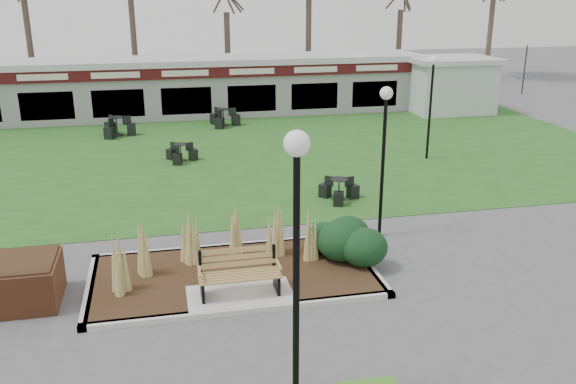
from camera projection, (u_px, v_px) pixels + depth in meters
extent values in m
plane|color=#515154|center=(241.00, 303.00, 12.62)|extent=(100.00, 100.00, 0.00)
cube|color=#23561B|center=(198.00, 155.00, 23.73)|extent=(34.00, 16.00, 0.02)
cube|color=#2F2013|center=(234.00, 275.00, 13.71)|extent=(6.22, 3.22, 0.12)
cube|color=#B7B7B2|center=(244.00, 310.00, 12.22)|extent=(6.40, 0.18, 0.12)
cube|color=#B7B7B2|center=(225.00, 247.00, 15.21)|extent=(6.40, 0.18, 0.12)
cube|color=#B7B7B2|center=(90.00, 289.00, 13.09)|extent=(0.18, 3.40, 0.12)
cube|color=#B7B7B2|center=(365.00, 262.00, 14.34)|extent=(0.18, 3.40, 0.12)
cube|color=#B7B7B2|center=(240.00, 297.00, 12.74)|extent=(2.20, 1.20, 0.13)
cone|color=#A48A52|center=(145.00, 249.00, 13.50)|extent=(0.36, 0.36, 1.15)
cone|color=#A48A52|center=(190.00, 239.00, 14.07)|extent=(0.36, 0.36, 1.15)
cone|color=#A48A52|center=(236.00, 232.00, 14.48)|extent=(0.36, 0.36, 1.15)
cone|color=#A48A52|center=(275.00, 232.00, 14.47)|extent=(0.36, 0.36, 1.15)
cone|color=#A48A52|center=(311.00, 235.00, 14.27)|extent=(0.36, 0.36, 1.15)
cone|color=#A48A52|center=(121.00, 267.00, 12.66)|extent=(0.36, 0.36, 1.15)
ellipsoid|color=black|center=(342.00, 240.00, 14.26)|extent=(1.21, 1.10, 0.99)
ellipsoid|color=black|center=(364.00, 247.00, 13.98)|extent=(1.10, 1.00, 0.90)
ellipsoid|color=black|center=(348.00, 234.00, 14.80)|extent=(1.06, 0.96, 0.86)
ellipsoid|color=black|center=(324.00, 238.00, 14.69)|extent=(0.92, 0.84, 0.76)
cube|color=#AA864D|center=(240.00, 275.00, 12.58)|extent=(1.70, 0.57, 0.04)
cube|color=#AA864D|center=(237.00, 257.00, 12.78)|extent=(1.70, 0.13, 0.44)
cube|color=black|center=(202.00, 289.00, 12.50)|extent=(0.06, 0.55, 0.42)
cube|color=black|center=(277.00, 281.00, 12.81)|extent=(0.06, 0.55, 0.42)
cube|color=black|center=(200.00, 262.00, 12.62)|extent=(0.06, 0.06, 0.50)
cube|color=black|center=(274.00, 255.00, 12.94)|extent=(0.06, 0.06, 0.50)
cube|color=#AA864D|center=(199.00, 272.00, 12.34)|extent=(0.05, 0.50, 0.04)
cube|color=#AA864D|center=(279.00, 264.00, 12.67)|extent=(0.05, 0.50, 0.04)
cube|color=brown|center=(22.00, 283.00, 12.52)|extent=(1.50, 1.50, 0.90)
cube|color=#2F2013|center=(19.00, 262.00, 12.37)|extent=(1.40, 1.40, 0.06)
cube|color=gray|center=(185.00, 90.00, 30.73)|extent=(24.00, 3.00, 2.60)
cube|color=#480F11|center=(185.00, 73.00, 28.96)|extent=(24.00, 0.18, 0.55)
cube|color=silver|center=(183.00, 61.00, 30.27)|extent=(24.60, 3.40, 0.30)
cube|color=silver|center=(185.00, 73.00, 28.86)|extent=(22.00, 0.02, 0.28)
cube|color=black|center=(187.00, 101.00, 29.48)|extent=(22.00, 0.10, 1.30)
cube|color=silver|center=(449.00, 87.00, 31.60)|extent=(4.00, 3.00, 2.60)
cube|color=silver|center=(452.00, 60.00, 31.16)|extent=(4.40, 3.40, 0.25)
cylinder|color=#47382B|center=(22.00, 52.00, 35.91)|extent=(0.36, 0.36, 5.17)
cylinder|color=#47382B|center=(126.00, 50.00, 37.12)|extent=(0.36, 0.36, 5.17)
cylinder|color=#47382B|center=(225.00, 48.00, 38.33)|extent=(0.36, 0.36, 5.17)
cylinder|color=#47382B|center=(317.00, 46.00, 39.54)|extent=(0.36, 0.36, 5.17)
cylinder|color=#47382B|center=(403.00, 44.00, 40.75)|extent=(0.36, 0.36, 5.17)
cylinder|color=#47382B|center=(485.00, 43.00, 41.97)|extent=(0.36, 0.36, 5.17)
cylinder|color=black|center=(296.00, 291.00, 8.80)|extent=(0.10, 0.10, 4.08)
sphere|color=white|center=(297.00, 143.00, 8.10)|extent=(0.37, 0.37, 0.37)
cylinder|color=black|center=(382.00, 170.00, 15.49)|extent=(0.09, 0.09, 3.61)
sphere|color=white|center=(386.00, 93.00, 14.87)|extent=(0.33, 0.33, 0.33)
cylinder|color=black|center=(430.00, 113.00, 22.67)|extent=(0.09, 0.09, 3.56)
sphere|color=white|center=(434.00, 60.00, 22.06)|extent=(0.32, 0.32, 0.32)
cylinder|color=black|center=(181.00, 161.00, 22.86)|extent=(0.39, 0.39, 0.03)
cylinder|color=black|center=(181.00, 153.00, 22.76)|extent=(0.04, 0.04, 0.63)
cylinder|color=black|center=(180.00, 144.00, 22.66)|extent=(0.53, 0.53, 0.02)
cube|color=black|center=(193.00, 154.00, 23.00)|extent=(0.36, 0.36, 0.40)
cube|color=black|center=(171.00, 154.00, 23.06)|extent=(0.42, 0.42, 0.40)
cube|color=black|center=(177.00, 159.00, 22.34)|extent=(0.37, 0.37, 0.40)
cylinder|color=black|center=(224.00, 126.00, 28.68)|extent=(0.47, 0.47, 0.03)
cylinder|color=black|center=(223.00, 118.00, 28.55)|extent=(0.05, 0.05, 0.77)
cylinder|color=black|center=(223.00, 109.00, 28.43)|extent=(0.65, 0.65, 0.03)
cube|color=black|center=(236.00, 120.00, 28.77)|extent=(0.40, 0.40, 0.49)
cube|color=black|center=(215.00, 119.00, 28.98)|extent=(0.51, 0.51, 0.49)
cube|color=black|center=(220.00, 123.00, 28.05)|extent=(0.48, 0.48, 0.49)
cylinder|color=black|center=(118.00, 135.00, 26.78)|extent=(0.49, 0.49, 0.03)
cylinder|color=black|center=(117.00, 127.00, 26.65)|extent=(0.06, 0.06, 0.80)
cylinder|color=black|center=(116.00, 117.00, 26.52)|extent=(0.66, 0.66, 0.03)
cube|color=black|center=(131.00, 129.00, 26.85)|extent=(0.39, 0.39, 0.51)
cube|color=black|center=(110.00, 128.00, 27.12)|extent=(0.52, 0.52, 0.51)
cube|color=black|center=(110.00, 133.00, 26.15)|extent=(0.51, 0.51, 0.51)
cylinder|color=black|center=(339.00, 199.00, 18.69)|extent=(0.40, 0.40, 0.03)
cylinder|color=black|center=(339.00, 190.00, 18.59)|extent=(0.05, 0.05, 0.65)
cylinder|color=black|center=(339.00, 179.00, 18.48)|extent=(0.54, 0.54, 0.02)
cube|color=black|center=(353.00, 191.00, 18.82)|extent=(0.36, 0.36, 0.41)
cube|color=black|center=(325.00, 190.00, 18.90)|extent=(0.43, 0.43, 0.41)
cube|color=black|center=(339.00, 199.00, 18.16)|extent=(0.39, 0.39, 0.41)
cylinder|color=black|center=(520.00, 103.00, 28.30)|extent=(0.06, 0.06, 2.20)
imported|color=#2E4EA1|center=(522.00, 91.00, 28.12)|extent=(2.67, 2.70, 1.91)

